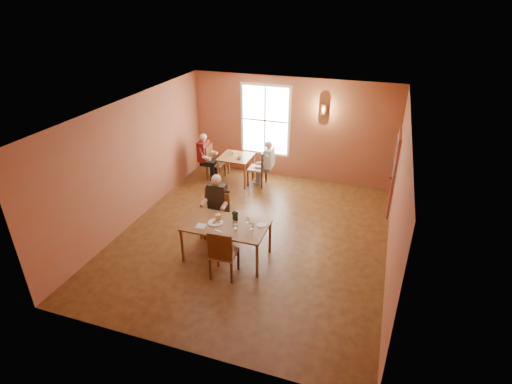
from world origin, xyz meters
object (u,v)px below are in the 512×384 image
(main_table, at_px, (227,241))
(second_table, at_px, (236,169))
(diner_main, at_px, (216,211))
(chair_empty, at_px, (224,252))
(chair_diner_maroon, at_px, (216,162))
(diner_white, at_px, (258,164))
(chair_diner_white, at_px, (257,168))
(chair_diner_main, at_px, (217,217))
(diner_maroon, at_px, (215,157))

(main_table, bearing_deg, second_table, 107.90)
(diner_main, distance_m, chair_empty, 1.38)
(main_table, relative_size, chair_diner_maroon, 1.67)
(diner_white, height_order, chair_diner_maroon, diner_white)
(chair_empty, height_order, chair_diner_white, chair_empty)
(chair_diner_main, height_order, second_table, chair_diner_main)
(diner_main, height_order, diner_maroon, diner_main)
(diner_main, height_order, second_table, diner_main)
(chair_empty, relative_size, diner_white, 0.84)
(diner_main, bearing_deg, diner_maroon, -65.72)
(second_table, height_order, chair_diner_white, chair_diner_white)
(main_table, height_order, chair_diner_maroon, chair_diner_maroon)
(main_table, relative_size, diner_white, 1.33)
(diner_white, distance_m, diner_maroon, 1.36)
(diner_main, xyz_separation_m, chair_empty, (0.68, -1.19, -0.15))
(diner_main, distance_m, diner_white, 2.97)
(diner_main, xyz_separation_m, diner_white, (0.02, 2.97, -0.05))
(chair_diner_maroon, bearing_deg, chair_diner_main, 24.02)
(chair_empty, height_order, diner_white, diner_white)
(diner_white, bearing_deg, chair_diner_main, 179.60)
(chair_diner_main, relative_size, diner_white, 0.81)
(diner_white, bearing_deg, chair_empty, -170.96)
(main_table, relative_size, chair_empty, 1.58)
(second_table, relative_size, diner_white, 0.70)
(chair_diner_main, height_order, chair_empty, chair_empty)
(diner_white, bearing_deg, main_table, -172.39)
(chair_empty, bearing_deg, chair_diner_maroon, 112.32)
(diner_white, bearing_deg, diner_maroon, 90.00)
(chair_diner_main, bearing_deg, second_table, -77.35)
(second_table, bearing_deg, diner_maroon, 180.00)
(main_table, xyz_separation_m, chair_diner_main, (-0.50, 0.65, 0.12))
(diner_main, height_order, chair_empty, diner_main)
(chair_diner_main, xyz_separation_m, diner_main, (0.00, -0.03, 0.18))
(diner_main, xyz_separation_m, chair_diner_maroon, (-1.31, 2.97, -0.19))
(chair_empty, xyz_separation_m, chair_diner_white, (-0.69, 4.16, -0.02))
(diner_main, relative_size, diner_white, 1.08)
(diner_maroon, bearing_deg, diner_main, 24.28)
(second_table, xyz_separation_m, diner_white, (0.68, 0.00, 0.25))
(main_table, distance_m, chair_diner_maroon, 4.02)
(diner_white, height_order, diner_maroon, diner_maroon)
(chair_diner_main, bearing_deg, chair_diner_maroon, -65.98)
(chair_diner_main, distance_m, chair_empty, 1.40)
(chair_empty, bearing_deg, diner_white, 95.78)
(main_table, height_order, chair_diner_white, chair_diner_white)
(second_table, xyz_separation_m, chair_diner_white, (0.65, 0.00, 0.13))
(diner_maroon, bearing_deg, second_table, 90.00)
(chair_diner_main, distance_m, diner_maroon, 3.23)
(chair_empty, distance_m, diner_white, 4.21)
(chair_diner_white, bearing_deg, chair_diner_maroon, 90.00)
(main_table, height_order, chair_diner_main, chair_diner_main)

